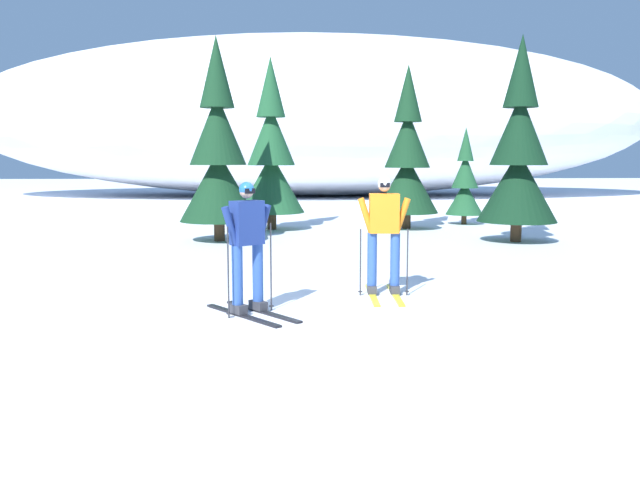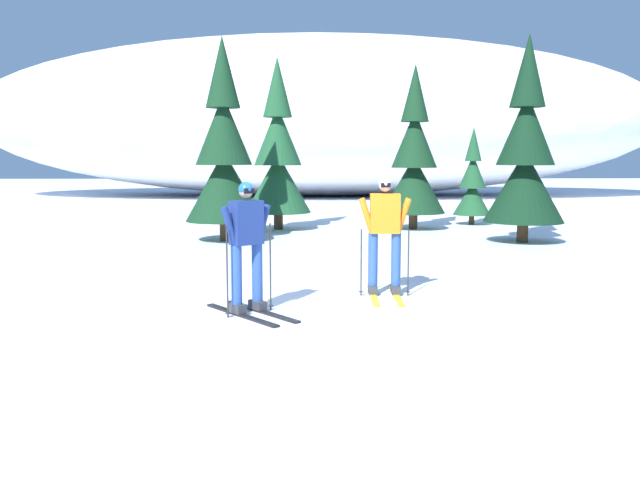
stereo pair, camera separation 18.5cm
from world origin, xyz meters
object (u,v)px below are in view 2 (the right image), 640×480
Objects in this scene: skier_orange_jacket at (385,232)px; pine_tree_center_right at (472,184)px; pine_tree_center at (414,161)px; skier_navy_jacket at (247,244)px; pine_tree_center_left at (278,158)px; pine_tree_far_left at (224,156)px; pine_tree_far_right at (525,157)px.

skier_orange_jacket is 0.59× the size of pine_tree_center_right.
pine_tree_center reaches higher than skier_orange_jacket.
skier_navy_jacket is at bearing -110.73° from pine_tree_center.
skier_orange_jacket is at bearing -78.35° from pine_tree_center_left.
pine_tree_center reaches higher than pine_tree_center_right.
skier_orange_jacket is at bearing 29.91° from skier_navy_jacket.
pine_tree_center is (2.08, 9.75, 1.06)m from skier_orange_jacket.
pine_tree_center is at bearing -147.94° from pine_tree_center_right.
skier_navy_jacket is at bearing -90.22° from pine_tree_center_left.
pine_tree_center_left reaches higher than skier_navy_jacket.
pine_tree_far_left is at bearing 115.22° from skier_orange_jacket.
pine_tree_center is at bearing 69.27° from skier_navy_jacket.
pine_tree_center is 3.98m from pine_tree_far_right.
pine_tree_center_left is at bearing 101.65° from skier_orange_jacket.
pine_tree_far_left reaches higher than skier_navy_jacket.
pine_tree_far_left is (-1.25, 8.19, 1.22)m from skier_navy_jacket.
skier_navy_jacket is 11.74m from pine_tree_center.
pine_tree_center_right is at bearing 69.18° from skier_orange_jacket.
pine_tree_center_right is at bearing 32.06° from pine_tree_center.
pine_tree_far_right is at bearing -88.28° from pine_tree_center_right.
pine_tree_far_left is 1.67× the size of pine_tree_center_right.
skier_orange_jacket is 10.03m from pine_tree_center_left.
pine_tree_center_right is 4.69m from pine_tree_far_right.
pine_tree_far_right is (2.27, -3.27, 0.12)m from pine_tree_center.
skier_navy_jacket is 0.36× the size of pine_tree_center_left.
pine_tree_far_right reaches higher than skier_orange_jacket.
skier_orange_jacket is 0.36× the size of pine_tree_far_left.
pine_tree_center_left reaches higher than pine_tree_center_right.
pine_tree_far_right reaches higher than pine_tree_center_right.
pine_tree_center_left is 6.42m from pine_tree_center_right.
skier_navy_jacket is 13.78m from pine_tree_center_right.
pine_tree_far_left is (-3.30, 7.01, 1.19)m from skier_orange_jacket.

